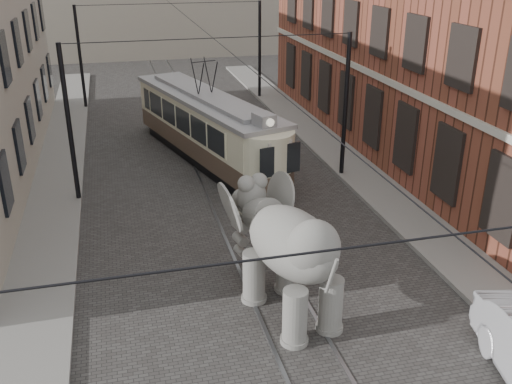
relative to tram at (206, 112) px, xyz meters
name	(u,v)px	position (x,y,z in m)	size (l,w,h in m)	color
ground	(258,259)	(0.01, -9.40, -2.27)	(120.00, 120.00, 0.00)	#3A3836
tram_rails	(258,259)	(0.01, -9.40, -2.25)	(1.54, 80.00, 0.02)	slate
sidewalk_right	(430,235)	(6.01, -9.40, -2.19)	(2.00, 60.00, 0.15)	slate
sidewalk_left	(40,284)	(-6.49, -9.40, -2.19)	(2.00, 60.00, 0.15)	slate
brick_building	(443,19)	(11.01, -0.40, 3.73)	(8.00, 26.00, 12.00)	brown
catenary	(220,123)	(-0.19, -4.40, 0.73)	(11.00, 30.20, 6.00)	black
tram	(206,112)	(0.00, 0.00, 0.00)	(2.36, 11.42, 4.53)	beige
elephant	(292,260)	(0.12, -12.45, -0.60)	(2.99, 5.42, 3.32)	slate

